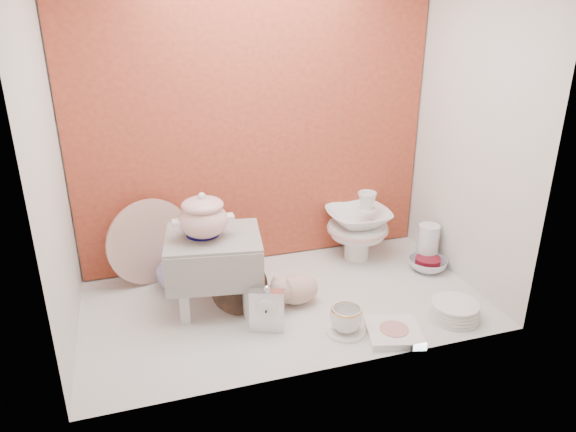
{
  "coord_description": "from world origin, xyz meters",
  "views": [
    {
      "loc": [
        -0.62,
        -2.02,
        1.3
      ],
      "look_at": [
        0.02,
        0.02,
        0.42
      ],
      "focal_mm": 33.3,
      "sensor_mm": 36.0,
      "label": 1
    }
  ],
  "objects_px": {
    "plush_pig": "(297,289)",
    "gold_rim_teacup": "(346,319)",
    "floral_platter": "(150,242)",
    "step_stool": "(215,272)",
    "dinner_plate_stack": "(455,310)",
    "soup_tureen": "(203,216)",
    "crystal_bowl": "(428,264)",
    "porcelain_tower": "(358,226)",
    "mantel_clock": "(267,309)",
    "blue_white_vase": "(178,267)"
  },
  "relations": [
    {
      "from": "soup_tureen",
      "to": "plush_pig",
      "type": "height_order",
      "value": "soup_tureen"
    },
    {
      "from": "crystal_bowl",
      "to": "mantel_clock",
      "type": "bearing_deg",
      "value": -163.54
    },
    {
      "from": "step_stool",
      "to": "soup_tureen",
      "type": "bearing_deg",
      "value": -151.61
    },
    {
      "from": "dinner_plate_stack",
      "to": "soup_tureen",
      "type": "bearing_deg",
      "value": 158.48
    },
    {
      "from": "soup_tureen",
      "to": "floral_platter",
      "type": "distance_m",
      "value": 0.46
    },
    {
      "from": "step_stool",
      "to": "mantel_clock",
      "type": "xyz_separation_m",
      "value": [
        0.17,
        -0.26,
        -0.07
      ]
    },
    {
      "from": "dinner_plate_stack",
      "to": "gold_rim_teacup",
      "type": "bearing_deg",
      "value": 175.18
    },
    {
      "from": "soup_tureen",
      "to": "floral_platter",
      "type": "relative_size",
      "value": 0.59
    },
    {
      "from": "floral_platter",
      "to": "blue_white_vase",
      "type": "relative_size",
      "value": 1.9
    },
    {
      "from": "blue_white_vase",
      "to": "gold_rim_teacup",
      "type": "height_order",
      "value": "blue_white_vase"
    },
    {
      "from": "gold_rim_teacup",
      "to": "blue_white_vase",
      "type": "bearing_deg",
      "value": 136.61
    },
    {
      "from": "floral_platter",
      "to": "dinner_plate_stack",
      "type": "height_order",
      "value": "floral_platter"
    },
    {
      "from": "porcelain_tower",
      "to": "soup_tureen",
      "type": "bearing_deg",
      "value": -162.26
    },
    {
      "from": "dinner_plate_stack",
      "to": "crystal_bowl",
      "type": "relative_size",
      "value": 1.12
    },
    {
      "from": "mantel_clock",
      "to": "crystal_bowl",
      "type": "relative_size",
      "value": 1.07
    },
    {
      "from": "mantel_clock",
      "to": "crystal_bowl",
      "type": "xyz_separation_m",
      "value": [
        0.93,
        0.27,
        -0.07
      ]
    },
    {
      "from": "step_stool",
      "to": "dinner_plate_stack",
      "type": "distance_m",
      "value": 1.06
    },
    {
      "from": "floral_platter",
      "to": "crystal_bowl",
      "type": "xyz_separation_m",
      "value": [
        1.35,
        -0.3,
        -0.18
      ]
    },
    {
      "from": "floral_platter",
      "to": "mantel_clock",
      "type": "bearing_deg",
      "value": -53.79
    },
    {
      "from": "soup_tureen",
      "to": "porcelain_tower",
      "type": "bearing_deg",
      "value": 17.74
    },
    {
      "from": "floral_platter",
      "to": "porcelain_tower",
      "type": "xyz_separation_m",
      "value": [
        1.06,
        -0.06,
        -0.03
      ]
    },
    {
      "from": "dinner_plate_stack",
      "to": "porcelain_tower",
      "type": "height_order",
      "value": "porcelain_tower"
    },
    {
      "from": "blue_white_vase",
      "to": "plush_pig",
      "type": "bearing_deg",
      "value": -31.8
    },
    {
      "from": "gold_rim_teacup",
      "to": "porcelain_tower",
      "type": "xyz_separation_m",
      "value": [
        0.33,
        0.63,
        0.12
      ]
    },
    {
      "from": "step_stool",
      "to": "dinner_plate_stack",
      "type": "bearing_deg",
      "value": -13.69
    },
    {
      "from": "mantel_clock",
      "to": "dinner_plate_stack",
      "type": "distance_m",
      "value": 0.82
    },
    {
      "from": "crystal_bowl",
      "to": "soup_tureen",
      "type": "bearing_deg",
      "value": -178.47
    },
    {
      "from": "soup_tureen",
      "to": "porcelain_tower",
      "type": "distance_m",
      "value": 0.92
    },
    {
      "from": "blue_white_vase",
      "to": "dinner_plate_stack",
      "type": "distance_m",
      "value": 1.28
    },
    {
      "from": "plush_pig",
      "to": "mantel_clock",
      "type": "bearing_deg",
      "value": -139.33
    },
    {
      "from": "floral_platter",
      "to": "gold_rim_teacup",
      "type": "distance_m",
      "value": 1.02
    },
    {
      "from": "blue_white_vase",
      "to": "crystal_bowl",
      "type": "height_order",
      "value": "blue_white_vase"
    },
    {
      "from": "step_stool",
      "to": "blue_white_vase",
      "type": "xyz_separation_m",
      "value": [
        -0.14,
        0.21,
        -0.06
      ]
    },
    {
      "from": "dinner_plate_stack",
      "to": "blue_white_vase",
      "type": "bearing_deg",
      "value": 150.64
    },
    {
      "from": "dinner_plate_stack",
      "to": "porcelain_tower",
      "type": "bearing_deg",
      "value": 103.92
    },
    {
      "from": "soup_tureen",
      "to": "dinner_plate_stack",
      "type": "distance_m",
      "value": 1.16
    },
    {
      "from": "soup_tureen",
      "to": "crystal_bowl",
      "type": "distance_m",
      "value": 1.21
    },
    {
      "from": "soup_tureen",
      "to": "porcelain_tower",
      "type": "xyz_separation_m",
      "value": [
        0.84,
        0.27,
        -0.27
      ]
    },
    {
      "from": "mantel_clock",
      "to": "crystal_bowl",
      "type": "distance_m",
      "value": 0.97
    },
    {
      "from": "floral_platter",
      "to": "step_stool",
      "type": "bearing_deg",
      "value": -51.4
    },
    {
      "from": "step_stool",
      "to": "porcelain_tower",
      "type": "height_order",
      "value": "porcelain_tower"
    },
    {
      "from": "blue_white_vase",
      "to": "crystal_bowl",
      "type": "xyz_separation_m",
      "value": [
        1.24,
        -0.2,
        -0.08
      ]
    },
    {
      "from": "floral_platter",
      "to": "plush_pig",
      "type": "bearing_deg",
      "value": -34.06
    },
    {
      "from": "soup_tureen",
      "to": "dinner_plate_stack",
      "type": "bearing_deg",
      "value": -21.52
    },
    {
      "from": "plush_pig",
      "to": "gold_rim_teacup",
      "type": "bearing_deg",
      "value": -67.11
    },
    {
      "from": "floral_platter",
      "to": "mantel_clock",
      "type": "height_order",
      "value": "floral_platter"
    },
    {
      "from": "blue_white_vase",
      "to": "gold_rim_teacup",
      "type": "relative_size",
      "value": 1.67
    },
    {
      "from": "blue_white_vase",
      "to": "mantel_clock",
      "type": "bearing_deg",
      "value": -56.87
    },
    {
      "from": "soup_tureen",
      "to": "step_stool",
      "type": "bearing_deg",
      "value": 19.13
    },
    {
      "from": "soup_tureen",
      "to": "blue_white_vase",
      "type": "xyz_separation_m",
      "value": [
        -0.1,
        0.23,
        -0.34
      ]
    }
  ]
}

